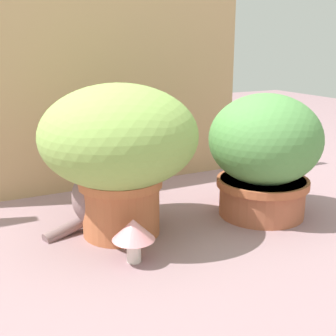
# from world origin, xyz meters

# --- Properties ---
(ground_plane) EXTENTS (6.00, 6.00, 0.00)m
(ground_plane) POSITION_xyz_m (0.00, 0.00, 0.00)
(ground_plane) COLOR gray
(cardboard_backdrop) EXTENTS (1.17, 0.03, 0.72)m
(cardboard_backdrop) POSITION_xyz_m (0.07, 0.54, 0.36)
(cardboard_backdrop) COLOR tan
(cardboard_backdrop) RESTS_ON ground
(grass_planter) EXTENTS (0.44, 0.44, 0.44)m
(grass_planter) POSITION_xyz_m (-0.03, 0.09, 0.26)
(grass_planter) COLOR #BC663F
(grass_planter) RESTS_ON ground
(leafy_planter) EXTENTS (0.35, 0.35, 0.39)m
(leafy_planter) POSITION_xyz_m (0.43, 0.02, 0.21)
(leafy_planter) COLOR #AB5C3E
(leafy_planter) RESTS_ON ground
(cat) EXTENTS (0.39, 0.24, 0.32)m
(cat) POSITION_xyz_m (-0.02, 0.15, 0.12)
(cat) COLOR gray
(cat) RESTS_ON ground
(mushroom_ornament_pink) EXTENTS (0.11, 0.11, 0.12)m
(mushroom_ornament_pink) POSITION_xyz_m (-0.06, -0.09, 0.08)
(mushroom_ornament_pink) COLOR silver
(mushroom_ornament_pink) RESTS_ON ground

